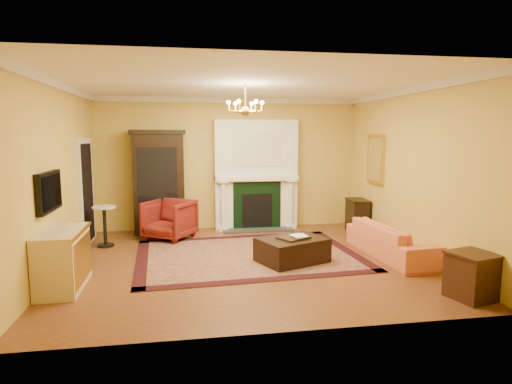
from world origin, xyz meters
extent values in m
cube|color=brown|center=(0.00, 0.00, -0.01)|extent=(6.00, 5.50, 0.02)
cube|color=white|center=(0.00, 0.00, 3.01)|extent=(6.00, 5.50, 0.02)
cube|color=gold|center=(0.00, 2.76, 1.50)|extent=(6.00, 0.02, 3.00)
cube|color=gold|center=(0.00, -2.76, 1.50)|extent=(6.00, 0.02, 3.00)
cube|color=gold|center=(-3.01, 0.00, 1.50)|extent=(0.02, 5.50, 3.00)
cube|color=gold|center=(3.01, 0.00, 1.50)|extent=(0.02, 5.50, 3.00)
cube|color=white|center=(0.60, 2.59, 1.25)|extent=(1.90, 0.32, 2.50)
cube|color=silver|center=(0.60, 2.42, 1.85)|extent=(1.10, 0.01, 0.80)
cube|color=#0E3218|center=(0.60, 2.42, 0.55)|extent=(1.10, 0.02, 1.10)
cube|color=black|center=(0.60, 2.42, 0.45)|extent=(0.70, 0.02, 0.75)
cube|color=#333333|center=(0.60, 2.30, 0.02)|extent=(1.60, 0.50, 0.04)
cube|color=white|center=(0.60, 2.53, 1.18)|extent=(1.90, 0.44, 0.10)
cylinder|color=white|center=(-0.18, 2.41, 0.59)|extent=(0.14, 0.14, 1.18)
cylinder|color=white|center=(1.38, 2.41, 0.59)|extent=(0.14, 0.14, 1.18)
cube|color=silver|center=(0.00, 2.71, 2.94)|extent=(6.00, 0.08, 0.12)
cube|color=silver|center=(-2.96, 0.00, 2.94)|extent=(0.08, 5.50, 0.12)
cube|color=silver|center=(2.96, 0.00, 2.94)|extent=(0.08, 5.50, 0.12)
cube|color=silver|center=(-2.96, 1.70, 1.05)|extent=(0.08, 1.05, 2.10)
cube|color=black|center=(-2.92, 1.70, 1.02)|extent=(0.02, 0.85, 1.95)
cube|color=black|center=(-2.95, -0.60, 1.35)|extent=(0.08, 0.95, 0.58)
cube|color=black|center=(-2.90, -0.60, 1.35)|extent=(0.01, 0.85, 0.48)
cube|color=gold|center=(2.97, 1.40, 1.65)|extent=(0.05, 0.76, 1.05)
cube|color=white|center=(2.94, 1.40, 1.65)|extent=(0.01, 0.62, 0.90)
cylinder|color=gold|center=(0.00, 0.00, 2.80)|extent=(0.03, 0.03, 0.40)
sphere|color=gold|center=(0.00, 0.00, 2.55)|extent=(0.16, 0.16, 0.16)
sphere|color=#FFE5B2|center=(0.28, 0.00, 2.69)|extent=(0.07, 0.07, 0.07)
sphere|color=#FFE5B2|center=(0.14, 0.24, 2.69)|extent=(0.07, 0.07, 0.07)
sphere|color=#FFE5B2|center=(-0.14, 0.24, 2.69)|extent=(0.07, 0.07, 0.07)
sphere|color=#FFE5B2|center=(-0.28, 0.00, 2.69)|extent=(0.07, 0.07, 0.07)
sphere|color=#FFE5B2|center=(-0.14, -0.24, 2.69)|extent=(0.07, 0.07, 0.07)
sphere|color=#FFE5B2|center=(0.14, -0.24, 2.69)|extent=(0.07, 0.07, 0.07)
cube|color=#420E19|center=(0.08, 0.32, 0.01)|extent=(4.10, 3.18, 0.02)
cube|color=black|center=(-1.60, 2.49, 1.09)|extent=(1.14, 0.61, 2.17)
imported|color=maroon|center=(-1.36, 1.82, 0.45)|extent=(1.18, 1.16, 0.90)
cylinder|color=black|center=(-2.57, 1.39, 0.02)|extent=(0.31, 0.31, 0.04)
cylinder|color=black|center=(-2.57, 1.39, 0.40)|extent=(0.07, 0.07, 0.71)
cylinder|color=white|center=(-2.57, 1.39, 0.78)|extent=(0.44, 0.44, 0.03)
cube|color=beige|center=(-2.73, -0.91, 0.42)|extent=(0.55, 1.13, 0.84)
imported|color=#DE6C46|center=(2.61, -0.19, 0.40)|extent=(0.76, 2.10, 0.81)
cube|color=#351B0E|center=(2.72, -2.19, 0.30)|extent=(0.62, 0.62, 0.59)
cube|color=black|center=(2.78, 1.82, 0.35)|extent=(0.40, 0.66, 0.71)
cube|color=black|center=(0.76, -0.22, 0.22)|extent=(1.30, 1.14, 0.40)
cube|color=black|center=(0.78, -0.24, 0.44)|extent=(0.61, 0.58, 0.03)
imported|color=gray|center=(0.76, -0.30, 0.59)|extent=(0.21, 0.09, 0.28)
imported|color=gray|center=(0.82, -0.24, 0.58)|extent=(0.19, 0.05, 0.26)
cylinder|color=tan|center=(0.00, 2.53, 1.27)|extent=(0.10, 0.10, 0.08)
cone|color=black|center=(0.00, 2.53, 1.47)|extent=(0.15, 0.15, 0.31)
cylinder|color=tan|center=(1.27, 2.53, 1.28)|extent=(0.12, 0.12, 0.09)
cone|color=black|center=(1.27, 2.53, 1.50)|extent=(0.17, 0.17, 0.36)
camera|label=1|loc=(-0.98, -7.11, 2.16)|focal=30.00mm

